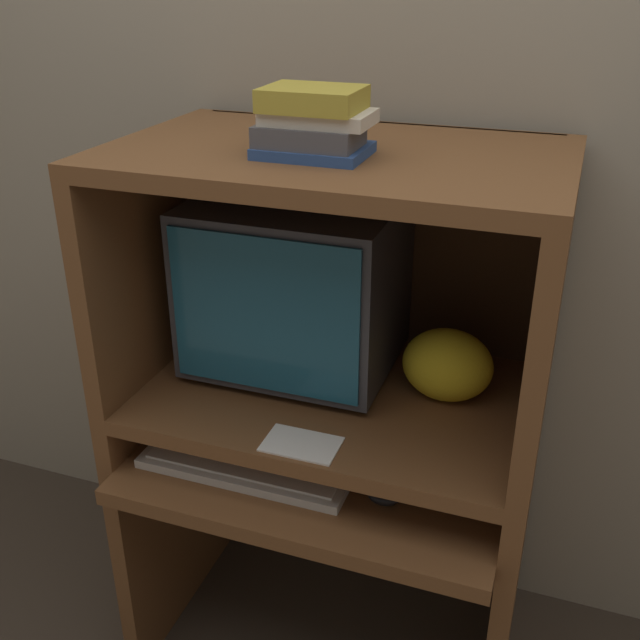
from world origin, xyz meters
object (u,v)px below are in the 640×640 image
Objects in this scene: crt_monitor at (296,284)px; keyboard at (247,464)px; mouse at (384,497)px; snack_bag at (448,365)px; book_stack at (313,123)px.

crt_monitor is 0.42m from keyboard.
crt_monitor is at bearing 138.14° from mouse.
snack_bag is (0.38, 0.22, 0.20)m from keyboard.
crt_monitor is 2.29× the size of snack_bag.
crt_monitor reaches higher than keyboard.
mouse is 0.32m from snack_bag.
crt_monitor reaches higher than snack_bag.
snack_bag is at bearing 30.37° from keyboard.
snack_bag is at bearing 24.96° from book_stack.
mouse is 0.33× the size of snack_bag.
crt_monitor is at bearing 123.41° from book_stack.
snack_bag is at bearing -4.21° from crt_monitor.
crt_monitor reaches higher than mouse.
keyboard is 2.38× the size of snack_bag.
mouse is (0.29, -0.26, -0.33)m from crt_monitor.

